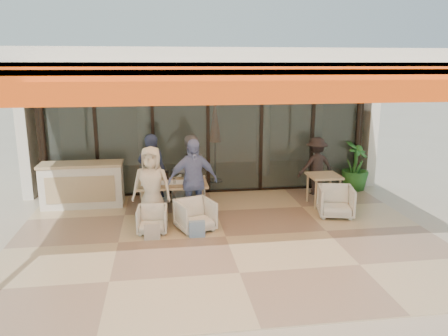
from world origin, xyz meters
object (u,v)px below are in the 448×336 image
(host_counter, at_px, (83,185))
(diner_periwinkle, at_px, (193,181))
(diner_grey, at_px, (190,172))
(dining_table, at_px, (172,185))
(diner_navy, at_px, (152,172))
(chair_near_right, at_px, (195,214))
(chair_far_left, at_px, (153,190))
(chair_near_left, at_px, (152,219))
(diner_cream, at_px, (152,186))
(standing_woman, at_px, (316,166))
(side_table, at_px, (324,179))
(potted_palm, at_px, (355,166))
(side_chair, at_px, (336,200))
(chair_far_right, at_px, (189,188))

(host_counter, relative_size, diner_periwinkle, 1.05)
(diner_grey, bearing_deg, dining_table, 35.28)
(diner_navy, bearing_deg, chair_near_right, 136.19)
(chair_far_left, relative_size, chair_near_left, 1.05)
(diner_grey, distance_m, diner_cream, 1.23)
(chair_near_left, height_order, standing_woman, standing_woman)
(chair_near_right, distance_m, side_table, 3.27)
(chair_far_left, distance_m, standing_woman, 4.05)
(diner_navy, relative_size, potted_palm, 1.36)
(dining_table, xyz_separation_m, diner_periwinkle, (0.43, -0.46, 0.20))
(chair_near_right, xyz_separation_m, diner_grey, (0.00, 1.40, 0.50))
(diner_periwinkle, bearing_deg, side_chair, -11.66)
(chair_far_right, relative_size, chair_near_left, 1.14)
(host_counter, bearing_deg, chair_near_left, -49.02)
(chair_far_left, distance_m, side_table, 3.99)
(chair_near_left, distance_m, diner_cream, 0.72)
(chair_near_right, bearing_deg, diner_grey, 69.58)
(chair_far_right, height_order, side_chair, side_chair)
(diner_navy, height_order, side_chair, diner_navy)
(host_counter, bearing_deg, chair_far_right, 1.49)
(diner_navy, bearing_deg, diner_grey, -164.78)
(diner_grey, distance_m, side_chair, 3.26)
(chair_far_right, bearing_deg, chair_far_left, 20.16)
(side_chair, bearing_deg, diner_periwinkle, -168.89)
(host_counter, relative_size, chair_far_right, 2.77)
(potted_palm, bearing_deg, diner_cream, -161.28)
(dining_table, height_order, chair_near_right, dining_table)
(diner_cream, relative_size, side_chair, 2.20)
(chair_far_left, height_order, potted_palm, potted_palm)
(chair_far_left, relative_size, side_table, 0.83)
(host_counter, xyz_separation_m, side_table, (5.50, -0.71, 0.11))
(dining_table, xyz_separation_m, chair_far_left, (-0.41, 0.94, -0.38))
(diner_navy, bearing_deg, chair_near_left, 105.22)
(diner_periwinkle, bearing_deg, diner_navy, 123.67)
(host_counter, relative_size, potted_palm, 1.45)
(chair_far_left, bearing_deg, diner_navy, 82.26)
(chair_far_left, relative_size, standing_woman, 0.42)
(diner_grey, distance_m, side_table, 3.08)
(chair_near_right, bearing_deg, standing_woman, 11.93)
(diner_grey, height_order, diner_periwinkle, diner_periwinkle)
(chair_near_right, xyz_separation_m, diner_periwinkle, (0.00, 0.50, 0.54))
(side_chair, bearing_deg, diner_grey, 174.92)
(host_counter, distance_m, diner_periwinkle, 2.80)
(chair_far_right, height_order, side_table, side_table)
(diner_navy, relative_size, side_table, 2.34)
(diner_periwinkle, distance_m, side_chair, 3.10)
(chair_near_right, distance_m, potted_palm, 4.90)
(chair_far_left, bearing_deg, standing_woman, 173.94)
(host_counter, relative_size, chair_far_left, 3.00)
(chair_far_right, distance_m, potted_palm, 4.37)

